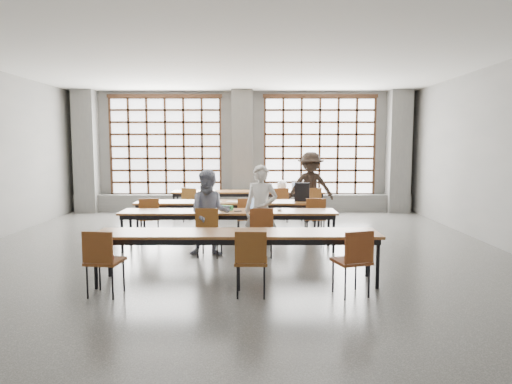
# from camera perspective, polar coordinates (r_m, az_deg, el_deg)

# --- Properties ---
(floor) EXTENTS (11.00, 11.00, 0.00)m
(floor) POSITION_cam_1_polar(r_m,az_deg,el_deg) (8.21, -2.71, -7.88)
(floor) COLOR #474745
(floor) RESTS_ON ground
(ceiling) EXTENTS (11.00, 11.00, 0.00)m
(ceiling) POSITION_cam_1_polar(r_m,az_deg,el_deg) (8.11, -2.84, 16.88)
(ceiling) COLOR silver
(ceiling) RESTS_ON floor
(wall_back) EXTENTS (10.00, 0.00, 10.00)m
(wall_back) POSITION_cam_1_polar(r_m,az_deg,el_deg) (13.46, -1.67, 5.07)
(wall_back) COLOR slate
(wall_back) RESTS_ON floor
(wall_front) EXTENTS (10.00, 0.00, 10.00)m
(wall_front) POSITION_cam_1_polar(r_m,az_deg,el_deg) (2.50, -8.67, 0.94)
(wall_front) COLOR slate
(wall_front) RESTS_ON floor
(column_left) EXTENTS (0.60, 0.55, 3.50)m
(column_left) POSITION_cam_1_polar(r_m,az_deg,el_deg) (14.05, -20.44, 4.74)
(column_left) COLOR #565654
(column_left) RESTS_ON floor
(column_mid) EXTENTS (0.60, 0.55, 3.50)m
(column_mid) POSITION_cam_1_polar(r_m,az_deg,el_deg) (13.19, -1.71, 5.05)
(column_mid) COLOR #565654
(column_mid) RESTS_ON floor
(column_right) EXTENTS (0.60, 0.55, 3.50)m
(column_right) POSITION_cam_1_polar(r_m,az_deg,el_deg) (13.81, 17.37, 4.83)
(column_right) COLOR #565654
(column_right) RESTS_ON floor
(window_left) EXTENTS (3.32, 0.12, 3.00)m
(window_left) POSITION_cam_1_polar(r_m,az_deg,el_deg) (13.63, -11.23, 5.60)
(window_left) COLOR white
(window_left) RESTS_ON wall_back
(window_right) EXTENTS (3.32, 0.12, 3.00)m
(window_right) POSITION_cam_1_polar(r_m,az_deg,el_deg) (13.51, 7.94, 5.66)
(window_right) COLOR white
(window_right) RESTS_ON wall_back
(sill_ledge) EXTENTS (9.80, 0.35, 0.50)m
(sill_ledge) POSITION_cam_1_polar(r_m,az_deg,el_deg) (13.37, -1.68, -1.38)
(sill_ledge) COLOR #565654
(sill_ledge) RESTS_ON floor
(desk_row_a) EXTENTS (4.00, 0.70, 0.73)m
(desk_row_a) POSITION_cam_1_polar(r_m,az_deg,el_deg) (12.09, -1.01, -0.19)
(desk_row_a) COLOR brown
(desk_row_a) RESTS_ON floor
(desk_row_b) EXTENTS (4.00, 0.70, 0.73)m
(desk_row_b) POSITION_cam_1_polar(r_m,az_deg,el_deg) (9.93, -3.43, -1.55)
(desk_row_b) COLOR brown
(desk_row_b) RESTS_ON floor
(desk_row_c) EXTENTS (4.00, 0.70, 0.73)m
(desk_row_c) POSITION_cam_1_polar(r_m,az_deg,el_deg) (8.54, -3.44, -2.78)
(desk_row_c) COLOR brown
(desk_row_c) RESTS_ON floor
(desk_row_d) EXTENTS (4.00, 0.70, 0.73)m
(desk_row_d) POSITION_cam_1_polar(r_m,az_deg,el_deg) (6.49, -2.33, -5.59)
(desk_row_d) COLOR brown
(desk_row_d) RESTS_ON floor
(chair_back_left) EXTENTS (0.53, 0.53, 0.88)m
(chair_back_left) POSITION_cam_1_polar(r_m,az_deg,el_deg) (11.60, -8.11, -1.15)
(chair_back_left) COLOR brown
(chair_back_left) RESTS_ON floor
(chair_back_mid) EXTENTS (0.48, 0.48, 0.88)m
(chair_back_mid) POSITION_cam_1_polar(r_m,az_deg,el_deg) (11.50, 2.99, -1.16)
(chair_back_mid) COLOR brown
(chair_back_mid) RESTS_ON floor
(chair_back_right) EXTENTS (0.52, 0.53, 0.88)m
(chair_back_right) POSITION_cam_1_polar(r_m,az_deg,el_deg) (11.57, 7.01, -1.15)
(chair_back_right) COLOR brown
(chair_back_right) RESTS_ON floor
(chair_mid_left) EXTENTS (0.49, 0.50, 0.88)m
(chair_mid_left) POSITION_cam_1_polar(r_m,az_deg,el_deg) (9.56, -13.19, -2.77)
(chair_mid_left) COLOR brown
(chair_mid_left) RESTS_ON floor
(chair_mid_centre) EXTENTS (0.46, 0.47, 0.88)m
(chair_mid_centre) POSITION_cam_1_polar(r_m,az_deg,el_deg) (9.31, -1.14, -2.84)
(chair_mid_centre) COLOR brown
(chair_mid_centre) RESTS_ON floor
(chair_mid_right) EXTENTS (0.42, 0.43, 0.88)m
(chair_mid_right) POSITION_cam_1_polar(r_m,az_deg,el_deg) (9.39, 7.39, -2.81)
(chair_mid_right) COLOR brown
(chair_mid_right) RESTS_ON floor
(chair_front_left) EXTENTS (0.48, 0.48, 0.88)m
(chair_front_left) POSITION_cam_1_polar(r_m,az_deg,el_deg) (7.97, -5.94, -4.38)
(chair_front_left) COLOR brown
(chair_front_left) RESTS_ON floor
(chair_front_right) EXTENTS (0.43, 0.43, 0.88)m
(chair_front_right) POSITION_cam_1_polar(r_m,az_deg,el_deg) (7.93, 0.66, -4.40)
(chair_front_right) COLOR brown
(chair_front_right) RESTS_ON floor
(chair_near_left) EXTENTS (0.47, 0.48, 0.88)m
(chair_near_left) POSITION_cam_1_polar(r_m,az_deg,el_deg) (6.22, -18.66, -7.62)
(chair_near_left) COLOR brown
(chair_near_left) RESTS_ON floor
(chair_near_mid) EXTENTS (0.43, 0.43, 0.88)m
(chair_near_mid) POSITION_cam_1_polar(r_m,az_deg,el_deg) (5.90, -0.62, -8.04)
(chair_near_mid) COLOR brown
(chair_near_mid) RESTS_ON floor
(chair_near_right) EXTENTS (0.53, 0.53, 0.88)m
(chair_near_right) POSITION_cam_1_polar(r_m,az_deg,el_deg) (6.04, 12.18, -7.85)
(chair_near_right) COLOR brown
(chair_near_right) RESTS_ON floor
(student_male) EXTENTS (0.66, 0.51, 1.61)m
(student_male) POSITION_cam_1_polar(r_m,az_deg,el_deg) (8.01, 0.64, -2.34)
(student_male) COLOR silver
(student_male) RESTS_ON floor
(student_female) EXTENTS (0.76, 0.60, 1.52)m
(student_female) POSITION_cam_1_polar(r_m,az_deg,el_deg) (8.06, -5.78, -2.65)
(student_female) COLOR #182049
(student_female) RESTS_ON floor
(student_back) EXTENTS (1.15, 0.67, 1.77)m
(student_back) POSITION_cam_1_polar(r_m,az_deg,el_deg) (11.65, 6.84, 0.63)
(student_back) COLOR black
(student_back) RESTS_ON floor
(laptop_front) EXTENTS (0.37, 0.32, 0.26)m
(laptop_front) POSITION_cam_1_polar(r_m,az_deg,el_deg) (8.62, 0.27, -1.84)
(laptop_front) COLOR #B2B2B7
(laptop_front) RESTS_ON desk_row_c
(laptop_back) EXTENTS (0.38, 0.32, 0.26)m
(laptop_back) POSITION_cam_1_polar(r_m,az_deg,el_deg) (12.24, 5.35, 0.46)
(laptop_back) COLOR silver
(laptop_back) RESTS_ON desk_row_a
(mouse) EXTENTS (0.10, 0.07, 0.04)m
(mouse) POSITION_cam_1_polar(r_m,az_deg,el_deg) (8.51, 2.96, -2.24)
(mouse) COLOR white
(mouse) RESTS_ON desk_row_c
(green_box) EXTENTS (0.27, 0.17, 0.09)m
(green_box) POSITION_cam_1_polar(r_m,az_deg,el_deg) (8.61, -3.74, -1.97)
(green_box) COLOR #2C8941
(green_box) RESTS_ON desk_row_c
(phone) EXTENTS (0.14, 0.10, 0.01)m
(phone) POSITION_cam_1_polar(r_m,az_deg,el_deg) (8.42, -2.26, -2.40)
(phone) COLOR black
(phone) RESTS_ON desk_row_c
(paper_sheet_a) EXTENTS (0.33, 0.25, 0.00)m
(paper_sheet_a) POSITION_cam_1_polar(r_m,az_deg,el_deg) (10.03, -6.85, -1.12)
(paper_sheet_a) COLOR silver
(paper_sheet_a) RESTS_ON desk_row_b
(paper_sheet_b) EXTENTS (0.32, 0.24, 0.00)m
(paper_sheet_b) POSITION_cam_1_polar(r_m,az_deg,el_deg) (9.90, -5.19, -1.20)
(paper_sheet_b) COLOR silver
(paper_sheet_b) RESTS_ON desk_row_b
(paper_sheet_c) EXTENTS (0.34, 0.28, 0.00)m
(paper_sheet_c) POSITION_cam_1_polar(r_m,az_deg,el_deg) (9.92, -2.86, -1.17)
(paper_sheet_c) COLOR white
(paper_sheet_c) RESTS_ON desk_row_b
(backpack) EXTENTS (0.35, 0.24, 0.40)m
(backpack) POSITION_cam_1_polar(r_m,az_deg,el_deg) (9.99, 5.78, 0.01)
(backpack) COLOR black
(backpack) RESTS_ON desk_row_b
(plastic_bag) EXTENTS (0.30, 0.26, 0.29)m
(plastic_bag) POSITION_cam_1_polar(r_m,az_deg,el_deg) (12.14, 3.25, 0.82)
(plastic_bag) COLOR white
(plastic_bag) RESTS_ON desk_row_a
(red_pouch) EXTENTS (0.21, 0.11, 0.06)m
(red_pouch) POSITION_cam_1_polar(r_m,az_deg,el_deg) (6.30, -18.33, -7.79)
(red_pouch) COLOR maroon
(red_pouch) RESTS_ON chair_near_left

